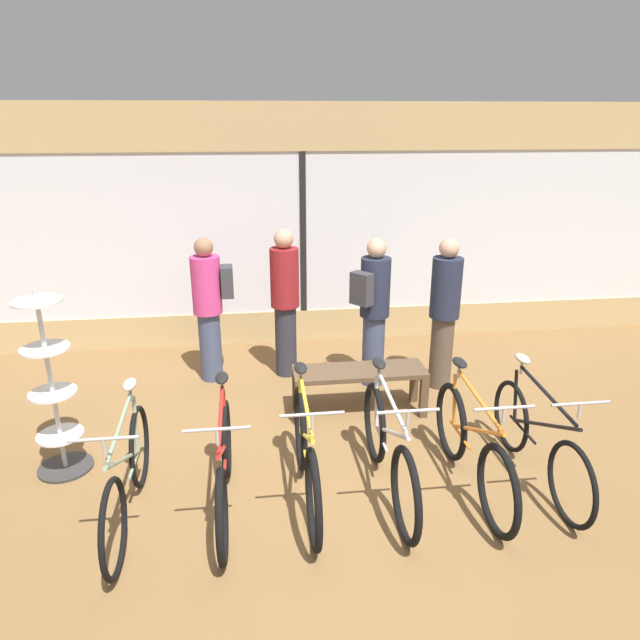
% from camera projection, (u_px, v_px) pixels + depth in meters
% --- Properties ---
extents(ground_plane, '(24.00, 24.00, 0.00)m').
position_uv_depth(ground_plane, '(342.00, 480.00, 5.03)').
color(ground_plane, olive).
extents(shop_back_wall, '(12.00, 0.08, 3.20)m').
position_uv_depth(shop_back_wall, '(303.00, 226.00, 7.62)').
color(shop_back_wall, tan).
rests_on(shop_back_wall, ground_plane).
extents(bicycle_far_left, '(0.46, 1.74, 1.03)m').
position_uv_depth(bicycle_far_left, '(128.00, 477.00, 4.41)').
color(bicycle_far_left, black).
rests_on(bicycle_far_left, ground_plane).
extents(bicycle_left, '(0.46, 1.73, 1.03)m').
position_uv_depth(bicycle_left, '(224.00, 468.00, 4.54)').
color(bicycle_left, black).
rests_on(bicycle_left, ground_plane).
extents(bicycle_center_left, '(0.46, 1.77, 1.06)m').
position_uv_depth(bicycle_center_left, '(306.00, 456.00, 4.65)').
color(bicycle_center_left, black).
rests_on(bicycle_center_left, ground_plane).
extents(bicycle_center_right, '(0.46, 1.81, 1.05)m').
position_uv_depth(bicycle_center_right, '(388.00, 451.00, 4.74)').
color(bicycle_center_right, black).
rests_on(bicycle_center_right, ground_plane).
extents(bicycle_right, '(0.46, 1.76, 1.04)m').
position_uv_depth(bicycle_right, '(472.00, 448.00, 4.79)').
color(bicycle_right, black).
rests_on(bicycle_right, ground_plane).
extents(bicycle_far_right, '(0.46, 1.75, 1.02)m').
position_uv_depth(bicycle_far_right, '(538.00, 441.00, 4.91)').
color(bicycle_far_right, black).
rests_on(bicycle_far_right, ground_plane).
extents(accessory_rack, '(0.48, 0.48, 1.70)m').
position_uv_depth(accessory_rack, '(54.00, 400.00, 4.95)').
color(accessory_rack, '#333333').
rests_on(accessory_rack, ground_plane).
extents(display_bench, '(1.40, 0.44, 0.51)m').
position_uv_depth(display_bench, '(359.00, 378.00, 6.04)').
color(display_bench, brown).
rests_on(display_bench, ground_plane).
extents(customer_near_rack, '(0.49, 0.35, 1.74)m').
position_uv_depth(customer_near_rack, '(209.00, 305.00, 6.66)').
color(customer_near_rack, '#424C6B').
rests_on(customer_near_rack, ground_plane).
extents(customer_by_window, '(0.56, 0.53, 1.76)m').
position_uv_depth(customer_by_window, '(374.00, 308.00, 6.52)').
color(customer_by_window, '#424C6B').
rests_on(customer_by_window, ground_plane).
extents(customer_mid_floor, '(0.47, 0.47, 1.78)m').
position_uv_depth(customer_mid_floor, '(444.00, 311.00, 6.47)').
color(customer_mid_floor, brown).
rests_on(customer_mid_floor, ground_plane).
extents(customer_near_bench, '(0.43, 0.43, 1.81)m').
position_uv_depth(customer_near_bench, '(285.00, 300.00, 6.78)').
color(customer_near_bench, '#2D2D38').
rests_on(customer_near_bench, ground_plane).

